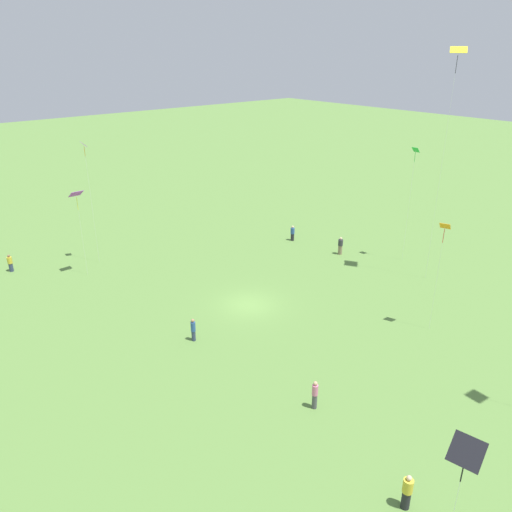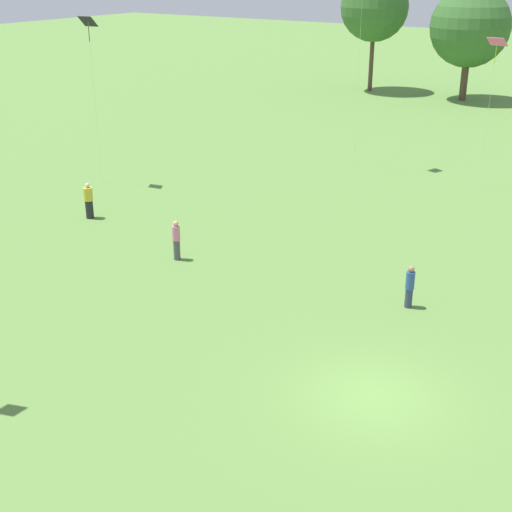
{
  "view_description": "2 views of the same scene",
  "coord_description": "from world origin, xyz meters",
  "views": [
    {
      "loc": [
        -26.93,
        22.28,
        19.0
      ],
      "look_at": [
        -4.16,
        2.85,
        6.33
      ],
      "focal_mm": 35.0,
      "sensor_mm": 36.0,
      "label": 1
    },
    {
      "loc": [
        7.16,
        -17.23,
        12.3
      ],
      "look_at": [
        -4.32,
        0.06,
        3.61
      ],
      "focal_mm": 50.0,
      "sensor_mm": 36.0,
      "label": 2
    }
  ],
  "objects": [
    {
      "name": "ground_plane",
      "position": [
        0.0,
        0.0,
        0.0
      ],
      "size": [
        240.0,
        240.0,
        0.0
      ],
      "primitive_type": "plane",
      "color": "#5B843D"
    },
    {
      "name": "person_0",
      "position": [
        7.97,
        -12.54,
        0.8
      ],
      "size": [
        0.56,
        0.56,
        1.63
      ],
      "rotation": [
        0.0,
        0.0,
        0.44
      ],
      "color": "#232328",
      "rests_on": "ground_plane"
    },
    {
      "name": "person_1",
      "position": [
        -18.98,
        6.77,
        0.91
      ],
      "size": [
        0.47,
        0.47,
        1.85
      ],
      "rotation": [
        0.0,
        0.0,
        3.15
      ],
      "color": "#232328",
      "rests_on": "ground_plane"
    },
    {
      "name": "person_2",
      "position": [
        -11.78,
        5.0,
        0.91
      ],
      "size": [
        0.44,
        0.44,
        1.8
      ],
      "rotation": [
        0.0,
        0.0,
        5.07
      ],
      "color": "#4C4C51",
      "rests_on": "ground_plane"
    },
    {
      "name": "person_3",
      "position": [
        18.98,
        12.41,
        0.8
      ],
      "size": [
        0.59,
        0.59,
        1.64
      ],
      "rotation": [
        0.0,
        0.0,
        2.14
      ],
      "color": "#333D5B",
      "rests_on": "ground_plane"
    },
    {
      "name": "person_4",
      "position": [
        -1.46,
        6.26,
        0.86
      ],
      "size": [
        0.4,
        0.4,
        1.71
      ],
      "rotation": [
        0.0,
        0.0,
        2.91
      ],
      "color": "#333D5B",
      "rests_on": "ground_plane"
    },
    {
      "name": "person_5",
      "position": [
        2.22,
        -13.48,
        0.86
      ],
      "size": [
        0.61,
        0.61,
        1.77
      ],
      "rotation": [
        0.0,
        0.0,
        5.1
      ],
      "color": "#847056",
      "rests_on": "ground_plane"
    },
    {
      "name": "kite_0",
      "position": [
        -22.87,
        11.51,
        8.8
      ],
      "size": [
        0.96,
        0.81,
        9.42
      ],
      "rotation": [
        0.0,
        0.0,
        2.54
      ],
      "color": "black",
      "rests_on": "ground_plane"
    },
    {
      "name": "kite_1",
      "position": [
        -2.59,
        -16.98,
        9.79
      ],
      "size": [
        0.62,
        0.44,
        10.77
      ],
      "rotation": [
        0.0,
        0.0,
        5.49
      ],
      "color": "green",
      "rests_on": "ground_plane"
    },
    {
      "name": "kite_2",
      "position": [
        -11.27,
        -7.66,
        7.52
      ],
      "size": [
        0.82,
        0.71,
        8.15
      ],
      "rotation": [
        0.0,
        0.0,
        5.82
      ],
      "color": "orange",
      "rests_on": "ground_plane"
    },
    {
      "name": "kite_4",
      "position": [
        15.75,
        5.44,
        10.31
      ],
      "size": [
        0.7,
        0.59,
        11.34
      ],
      "rotation": [
        0.0,
        0.0,
        5.3
      ],
      "color": "purple",
      "rests_on": "ground_plane"
    },
    {
      "name": "kite_7",
      "position": [
        13.83,
        7.43,
        7.3
      ],
      "size": [
        0.93,
        1.08,
        7.78
      ],
      "rotation": [
        0.0,
        0.0,
        0.82
      ],
      "color": "purple",
      "rests_on": "ground_plane"
    },
    {
      "name": "kite_8",
      "position": [
        -6.29,
        -15.08,
        18.05
      ],
      "size": [
        1.65,
        1.62,
        18.94
      ],
      "rotation": [
        0.0,
        0.0,
        2.89
      ],
      "color": "yellow",
      "rests_on": "ground_plane"
    }
  ]
}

